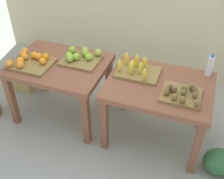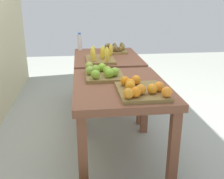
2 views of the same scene
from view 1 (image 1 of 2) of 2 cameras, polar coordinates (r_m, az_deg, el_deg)
ground_plane at (r=3.34m, az=-1.00°, el=-6.97°), size 8.00×8.00×0.00m
display_table_left at (r=3.14m, az=-10.73°, el=3.70°), size 1.04×0.80×0.73m
display_table_right at (r=2.82m, az=9.56°, el=-0.64°), size 1.04×0.80×0.73m
orange_bin at (r=3.12m, az=-16.47°, el=5.67°), size 0.44×0.37×0.11m
apple_bin at (r=3.08m, az=-6.44°, el=6.61°), size 0.40×0.36×0.11m
banana_crate at (r=2.85m, az=5.10°, el=4.03°), size 0.44×0.33×0.17m
kiwi_bin at (r=2.62m, az=14.05°, el=-0.88°), size 0.36×0.32×0.10m
water_bottle at (r=2.95m, az=19.49°, el=4.62°), size 0.06×0.06×0.24m
cardboard_produce_box at (r=4.03m, az=-17.94°, el=2.07°), size 0.40×0.30×0.23m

